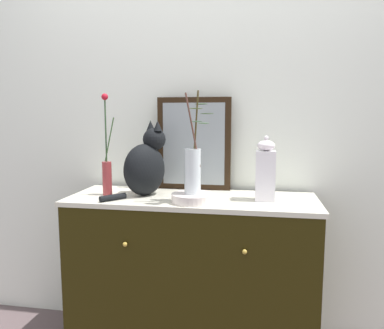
% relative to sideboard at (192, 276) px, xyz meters
% --- Properties ---
extents(wall_back, '(4.40, 0.08, 2.60)m').
position_rel_sideboard_xyz_m(wall_back, '(0.00, 0.32, 0.85)').
color(wall_back, white).
rests_on(wall_back, ground_plane).
extents(sideboard, '(1.35, 0.51, 0.91)m').
position_rel_sideboard_xyz_m(sideboard, '(0.00, 0.00, 0.00)').
color(sideboard, black).
rests_on(sideboard, ground_plane).
extents(mirror_leaning, '(0.44, 0.03, 0.55)m').
position_rel_sideboard_xyz_m(mirror_leaning, '(-0.03, 0.22, 0.73)').
color(mirror_leaning, black).
rests_on(mirror_leaning, sideboard).
extents(cat_sitting, '(0.33, 0.36, 0.42)m').
position_rel_sideboard_xyz_m(cat_sitting, '(-0.26, 0.01, 0.62)').
color(cat_sitting, black).
rests_on(cat_sitting, sideboard).
extents(vase_slim_green, '(0.08, 0.05, 0.56)m').
position_rel_sideboard_xyz_m(vase_slim_green, '(-0.48, -0.03, 0.60)').
color(vase_slim_green, maroon).
rests_on(vase_slim_green, sideboard).
extents(bowl_porcelain, '(0.22, 0.22, 0.05)m').
position_rel_sideboard_xyz_m(bowl_porcelain, '(0.02, -0.12, 0.48)').
color(bowl_porcelain, silver).
rests_on(bowl_porcelain, sideboard).
extents(vase_glass_clear, '(0.14, 0.15, 0.52)m').
position_rel_sideboard_xyz_m(vase_glass_clear, '(0.03, -0.12, 0.63)').
color(vase_glass_clear, silver).
rests_on(vase_glass_clear, bowl_porcelain).
extents(jar_lidded_porcelain, '(0.10, 0.10, 0.34)m').
position_rel_sideboard_xyz_m(jar_lidded_porcelain, '(0.39, -0.01, 0.61)').
color(jar_lidded_porcelain, white).
rests_on(jar_lidded_porcelain, sideboard).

